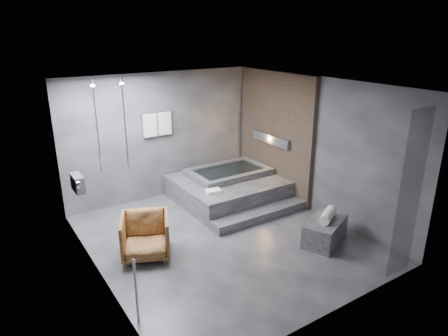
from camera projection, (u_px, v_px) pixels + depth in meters
room at (235, 142)px, 7.19m from camera, size 5.00×5.04×2.82m
tub_deck at (228, 189)px, 8.97m from camera, size 2.20×2.00×0.50m
tub_step at (260, 215)px, 8.10m from camera, size 2.20×0.36×0.18m
concrete_bench at (325, 231)px, 7.19m from camera, size 1.09×0.87×0.43m
driftwood_chair at (146, 236)px, 6.71m from camera, size 1.04×1.06×0.73m
rolled_towel at (328, 215)px, 7.09m from camera, size 0.55×0.41×0.19m
deck_towel at (214, 191)px, 8.09m from camera, size 0.33×0.27×0.08m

